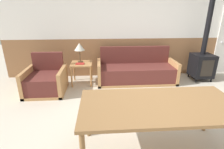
% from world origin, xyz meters
% --- Properties ---
extents(ground_plane, '(16.00, 16.00, 0.00)m').
position_xyz_m(ground_plane, '(0.00, 0.00, 0.00)').
color(ground_plane, beige).
extents(wall_back, '(7.20, 0.06, 2.70)m').
position_xyz_m(wall_back, '(0.00, 2.63, 1.35)').
color(wall_back, '#8E603D').
rests_on(wall_back, ground_plane).
extents(couch, '(2.10, 0.78, 0.92)m').
position_xyz_m(couch, '(0.08, 2.05, 0.28)').
color(couch, '#B27F4C').
rests_on(couch, ground_plane).
extents(armchair, '(0.90, 0.87, 0.90)m').
position_xyz_m(armchair, '(-2.20, 1.56, 0.27)').
color(armchair, '#B27F4C').
rests_on(armchair, ground_plane).
extents(side_table, '(0.54, 0.54, 0.57)m').
position_xyz_m(side_table, '(-1.39, 2.02, 0.48)').
color(side_table, '#B27F4C').
rests_on(side_table, ground_plane).
extents(table_lamp, '(0.26, 0.26, 0.50)m').
position_xyz_m(table_lamp, '(-1.42, 2.11, 0.97)').
color(table_lamp, '#4C3823').
rests_on(table_lamp, side_table).
extents(book_stack, '(0.22, 0.15, 0.02)m').
position_xyz_m(book_stack, '(-1.41, 1.93, 0.58)').
color(book_stack, '#B22823').
rests_on(book_stack, side_table).
extents(dining_table, '(2.01, 0.94, 0.77)m').
position_xyz_m(dining_table, '(-0.16, -0.51, 0.70)').
color(dining_table, olive).
rests_on(dining_table, ground_plane).
extents(wood_stove, '(0.54, 0.54, 2.54)m').
position_xyz_m(wood_stove, '(1.93, 2.09, 0.59)').
color(wood_stove, black).
rests_on(wood_stove, ground_plane).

